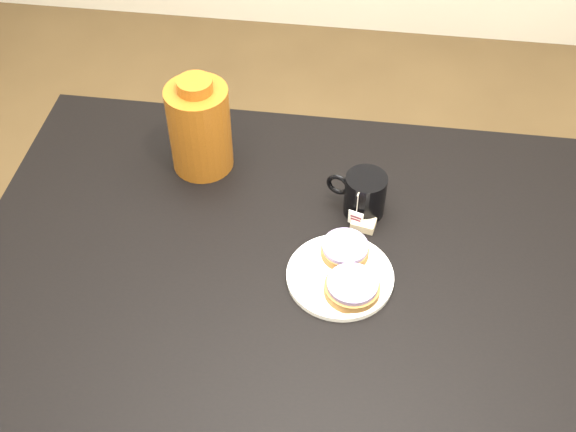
{
  "coord_description": "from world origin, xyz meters",
  "views": [
    {
      "loc": [
        0.01,
        -0.82,
        1.79
      ],
      "look_at": [
        -0.11,
        0.08,
        0.81
      ],
      "focal_mm": 45.0,
      "sensor_mm": 36.0,
      "label": 1
    }
  ],
  "objects": [
    {
      "name": "teabag_pouch",
      "position": [
        0.03,
        0.13,
        0.76
      ],
      "size": [
        0.05,
        0.04,
        0.02
      ],
      "primitive_type": "cube",
      "rotation": [
        0.0,
        0.0,
        -0.19
      ],
      "color": "#C6B793",
      "rests_on": "table"
    },
    {
      "name": "bagel_front",
      "position": [
        0.02,
        -0.04,
        0.77
      ],
      "size": [
        0.12,
        0.12,
        0.03
      ],
      "color": "brown",
      "rests_on": "plate"
    },
    {
      "name": "plate",
      "position": [
        -0.01,
        -0.0,
        0.76
      ],
      "size": [
        0.19,
        0.19,
        0.01
      ],
      "color": "white",
      "rests_on": "table"
    },
    {
      "name": "bagel_package",
      "position": [
        -0.32,
        0.26,
        0.85
      ],
      "size": [
        0.15,
        0.15,
        0.21
      ],
      "rotation": [
        0.0,
        0.0,
        0.21
      ],
      "color": "#5F2F0C",
      "rests_on": "table"
    },
    {
      "name": "mug",
      "position": [
        0.02,
        0.17,
        0.8
      ],
      "size": [
        0.13,
        0.1,
        0.09
      ],
      "rotation": [
        0.0,
        0.0,
        -0.3
      ],
      "color": "black",
      "rests_on": "table"
    },
    {
      "name": "table",
      "position": [
        0.0,
        0.0,
        0.67
      ],
      "size": [
        1.4,
        0.9,
        0.75
      ],
      "color": "black",
      "rests_on": "ground_plane"
    },
    {
      "name": "bagel_back",
      "position": [
        -0.0,
        0.05,
        0.77
      ],
      "size": [
        0.12,
        0.12,
        0.03
      ],
      "color": "brown",
      "rests_on": "plate"
    }
  ]
}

